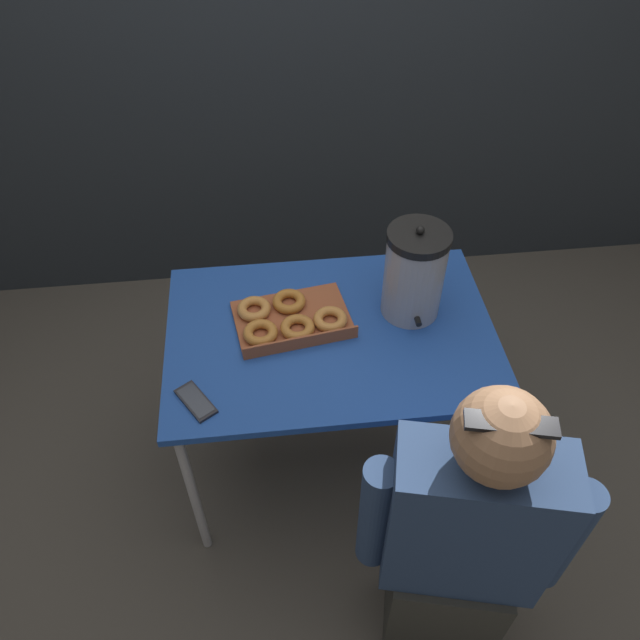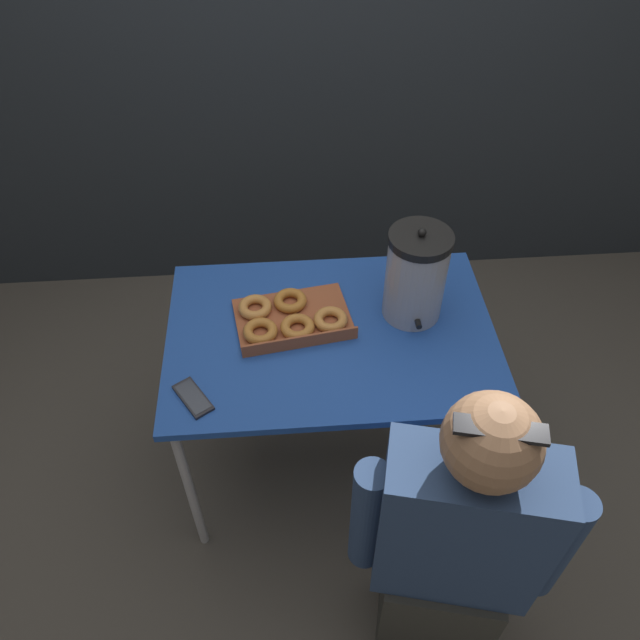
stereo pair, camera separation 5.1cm
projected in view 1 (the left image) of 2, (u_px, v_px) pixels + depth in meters
name	position (u px, v px, depth m)	size (l,w,h in m)	color
ground_plane	(329.00, 456.00, 2.65)	(12.00, 12.00, 0.00)	#4C473F
back_wall	(295.00, 12.00, 2.56)	(6.00, 0.11, 2.69)	#23282D
folding_table	(331.00, 343.00, 2.14)	(1.10, 0.76, 0.77)	#1E479E
donut_box	(289.00, 319.00, 2.11)	(0.42, 0.32, 0.05)	brown
coffee_urn	(414.00, 273.00, 2.05)	(0.21, 0.23, 0.36)	#939399
cell_phone	(196.00, 401.00, 1.89)	(0.14, 0.16, 0.01)	black
person_seated	(462.00, 545.00, 1.75)	(0.58, 0.32, 1.25)	#33332D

